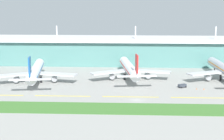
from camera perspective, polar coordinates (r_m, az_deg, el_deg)
The scene contains 11 objects.
ground_plane at distance 186.03m, azimuth 3.68°, elevation -4.48°, with size 600.00×600.00×0.00m, color gray.
terminal_building at distance 280.44m, azimuth 3.45°, elevation 2.86°, with size 288.00×34.00×28.09m.
airliner_near_middle at distance 225.83m, azimuth -11.27°, elevation -0.20°, with size 48.29×61.54×18.90m.
airliner_center at distance 229.87m, azimuth 2.62°, elevation 0.20°, with size 48.27×61.42×18.90m.
taxiway_stripe_mid_west at distance 194.70m, azimuth -7.32°, elevation -3.83°, with size 28.00×0.70×0.04m, color yellow.
taxiway_stripe_centre at distance 191.69m, azimuth 2.76°, elevation -3.99°, with size 28.00×0.70×0.04m, color yellow.
taxiway_stripe_mid_east at distance 194.67m, azimuth 12.84°, elevation -4.03°, with size 28.00×0.70×0.04m, color yellow.
grass_verge at distance 172.15m, azimuth 3.74°, elevation -5.75°, with size 300.00×18.00×0.10m, color #3D702D.
pushback_tug at distance 213.62m, azimuth 10.36°, elevation -2.28°, with size 5.01×4.35×1.85m.
safety_cone_left_wingtip at distance 211.60m, azimuth 13.45°, elevation -2.75°, with size 0.56×0.56×0.70m, color orange.
safety_cone_nose_front at distance 211.37m, azimuth 12.43°, elevation -2.72°, with size 0.56×0.56×0.70m, color orange.
Camera 1 is at (-2.92, -179.17, 49.99)m, focal length 61.77 mm.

